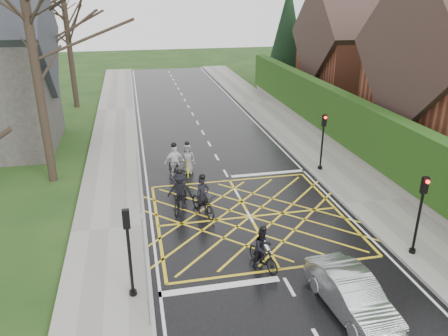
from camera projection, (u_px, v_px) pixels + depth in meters
name	position (u px, v px, depth m)	size (l,w,h in m)	color
ground	(250.00, 217.00, 19.11)	(120.00, 120.00, 0.00)	black
road	(250.00, 217.00, 19.10)	(9.00, 80.00, 0.01)	black
sidewalk_right	(375.00, 202.00, 20.24)	(3.00, 80.00, 0.15)	gray
sidewalk_left	(109.00, 230.00, 17.92)	(3.00, 80.00, 0.15)	gray
stone_wall	(349.00, 151.00, 25.91)	(0.50, 38.00, 0.70)	slate
hedge	(353.00, 123.00, 25.25)	(0.90, 38.00, 2.80)	#173D10
house_far	(364.00, 53.00, 36.62)	(9.80, 8.80, 10.30)	brown
conifer	(287.00, 37.00, 42.85)	(4.60, 4.60, 10.00)	black
tree_near	(28.00, 21.00, 19.82)	(9.24, 9.24, 11.44)	black
tree_mid	(35.00, 0.00, 26.60)	(10.08, 10.08, 12.48)	black
tree_far	(66.00, 18.00, 34.52)	(8.40, 8.40, 10.40)	black
railing_south	(145.00, 259.00, 14.74)	(0.05, 5.04, 1.03)	slate
railing_north	(138.00, 174.00, 21.53)	(0.05, 6.04, 1.03)	slate
traffic_light_ne	(322.00, 143.00, 23.27)	(0.24, 0.31, 3.21)	black
traffic_light_se	(419.00, 217.00, 15.66)	(0.24, 0.31, 3.21)	black
traffic_light_sw	(130.00, 254.00, 13.42)	(0.24, 0.31, 3.21)	black
cyclist_rear	(203.00, 201.00, 19.15)	(1.29, 2.05, 1.88)	black
cyclist_back	(263.00, 252.00, 15.42)	(1.02, 1.70, 1.64)	black
cyclist_mid	(180.00, 195.00, 19.53)	(1.36, 2.11, 1.94)	black
cyclist_front	(175.00, 166.00, 22.66)	(1.15, 2.08, 2.01)	black
cyclist_lead	(188.00, 163.00, 23.41)	(0.86, 1.92, 1.81)	gold
car	(352.00, 294.00, 13.25)	(1.32, 3.80, 1.25)	#A3A7AA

